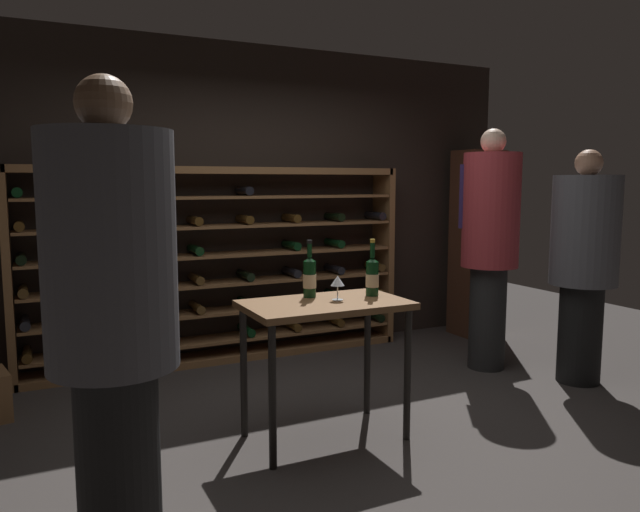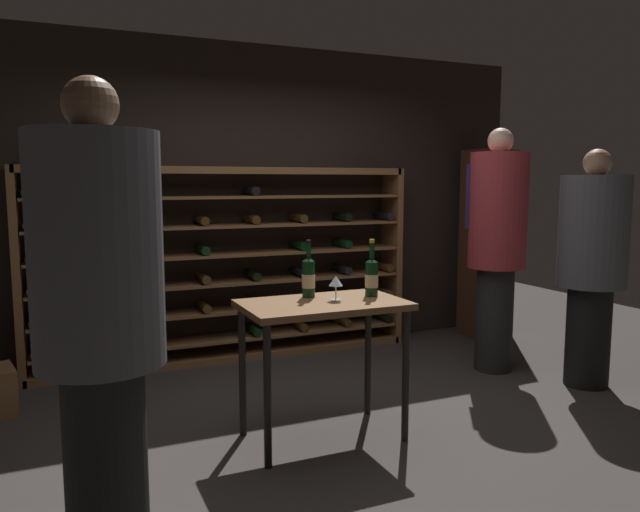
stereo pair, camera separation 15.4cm
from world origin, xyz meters
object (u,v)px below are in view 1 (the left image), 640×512
Objects in this scene: person_bystander_dark_jacket at (112,308)px; wine_glass_stemmed_left at (338,282)px; wine_rack at (218,267)px; tasting_table at (325,320)px; person_guest_blue_shirt at (490,238)px; person_guest_plum_blouse at (584,257)px; wine_bottle_green_slim at (372,276)px; wine_bottle_gold_foil at (310,277)px; display_cabinet at (476,243)px.

wine_glass_stemmed_left is (1.40, 0.79, -0.11)m from person_bystander_dark_jacket.
tasting_table is at bearing -86.94° from wine_rack.
person_guest_plum_blouse is at bearing -174.35° from person_guest_blue_shirt.
tasting_table is at bearing 81.64° from person_guest_blue_shirt.
person_bystander_dark_jacket is at bearing -149.32° from tasting_table.
person_guest_blue_shirt is at bearing 22.81° from wine_bottle_green_slim.
person_bystander_dark_jacket is at bearing -143.67° from wine_bottle_gold_foil.
person_bystander_dark_jacket reaches higher than wine_glass_stemmed_left.
wine_bottle_gold_foil is at bearing 132.99° from person_bystander_dark_jacket.
display_cabinet is (3.89, 2.44, -0.14)m from person_bystander_dark_jacket.
wine_rack reaches higher than wine_bottle_green_slim.
display_cabinet is at bearing 32.87° from tasting_table.
wine_glass_stemmed_left is at bearing -12.98° from person_guest_plum_blouse.
person_guest_blue_shirt is 1.02× the size of person_bystander_dark_jacket.
wine_bottle_gold_foil is (0.08, -1.73, 0.15)m from wine_rack.
wine_rack is 9.43× the size of wine_bottle_gold_foil.
wine_rack reaches higher than tasting_table.
display_cabinet is at bearing 36.15° from wine_bottle_green_slim.
wine_bottle_gold_foil reaches higher than tasting_table.
tasting_table is 0.49× the size of person_guest_blue_shirt.
wine_rack is 1.86× the size of person_guest_plum_blouse.
wine_rack is 2.68m from display_cabinet.
wine_bottle_gold_foil is (-1.90, -0.51, -0.12)m from person_guest_blue_shirt.
person_guest_blue_shirt is 3.51m from person_bystander_dark_jacket.
person_guest_blue_shirt is at bearing -31.55° from wine_rack.
display_cabinet reaches higher than wine_bottle_gold_foil.
tasting_table is 6.46× the size of wine_glass_stemmed_left.
person_bystander_dark_jacket is (-1.22, -2.68, 0.25)m from wine_rack.
wine_bottle_green_slim is at bearing 7.91° from wine_glass_stemmed_left.
wine_bottle_green_slim is at bearing -143.85° from display_cabinet.
person_guest_plum_blouse is 5.05× the size of wine_bottle_green_slim.
person_guest_blue_shirt reaches higher than wine_rack.
person_guest_plum_blouse is at bearing 1.03° from wine_bottle_green_slim.
wine_bottle_green_slim reaches higher than tasting_table.
wine_rack is 9.41× the size of wine_bottle_green_slim.
person_bystander_dark_jacket is 1.86m from wine_bottle_green_slim.
person_bystander_dark_jacket is 1.61m from wine_glass_stemmed_left.
display_cabinet is 2.99m from wine_bottle_gold_foil.
person_bystander_dark_jacket is 4.59m from display_cabinet.
wine_rack is 3.00m from person_guest_plum_blouse.
person_guest_plum_blouse is 1.61m from display_cabinet.
tasting_table is 0.43m from wine_bottle_green_slim.
display_cabinet reaches higher than wine_bottle_green_slim.
person_guest_plum_blouse reaches higher than wine_glass_stemmed_left.
wine_glass_stemmed_left is at bearing -55.87° from wine_bottle_gold_foil.
person_guest_plum_blouse is (3.60, 0.86, -0.09)m from person_bystander_dark_jacket.
person_bystander_dark_jacket reaches higher than wine_rack.
wine_rack is 1.91m from wine_bottle_green_slim.
person_guest_blue_shirt is 1.92m from wine_glass_stemmed_left.
wine_rack is 1.72× the size of person_bystander_dark_jacket.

